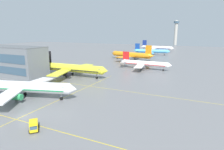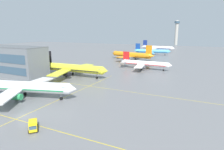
{
  "view_description": "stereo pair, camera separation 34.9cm",
  "coord_description": "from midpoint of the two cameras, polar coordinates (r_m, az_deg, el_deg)",
  "views": [
    {
      "loc": [
        44.19,
        -34.54,
        22.97
      ],
      "look_at": [
        5.86,
        44.5,
        3.38
      ],
      "focal_mm": 31.59,
      "sensor_mm": 36.0,
      "label": 1
    },
    {
      "loc": [
        44.5,
        -34.38,
        22.97
      ],
      "look_at": [
        5.86,
        44.5,
        3.38
      ],
      "focal_mm": 31.59,
      "sensor_mm": 36.0,
      "label": 2
    }
  ],
  "objects": [
    {
      "name": "airliner_front_gate",
      "position": [
        75.15,
        -24.08,
        -3.14
      ],
      "size": [
        37.41,
        31.93,
        11.85
      ],
      "color": "white",
      "rests_on": "ground"
    },
    {
      "name": "airliner_distant_taxiway",
      "position": [
        235.74,
        12.96,
        7.71
      ],
      "size": [
        40.25,
        34.38,
        12.52
      ],
      "color": "white",
      "rests_on": "ground"
    },
    {
      "name": "ground_plane",
      "position": [
        60.68,
        -24.45,
        -10.87
      ],
      "size": [
        600.0,
        600.0,
        0.0
      ],
      "primitive_type": "plane",
      "color": "slate"
    },
    {
      "name": "service_truck_red_van",
      "position": [
        51.53,
        -21.71,
        -13.4
      ],
      "size": [
        4.25,
        4.16,
        2.1
      ],
      "color": "yellow",
      "rests_on": "ground"
    },
    {
      "name": "airliner_second_row",
      "position": [
        103.81,
        -11.44,
        1.96
      ],
      "size": [
        40.49,
        34.9,
        12.59
      ],
      "color": "yellow",
      "rests_on": "ground"
    },
    {
      "name": "control_tower",
      "position": [
        352.76,
        18.23,
        12.05
      ],
      "size": [
        8.82,
        8.82,
        40.88
      ],
      "color": "#ADA89E",
      "rests_on": "ground"
    },
    {
      "name": "airliner_far_left_stand",
      "position": [
        160.82,
        5.8,
        5.84
      ],
      "size": [
        40.04,
        34.06,
        12.57
      ],
      "color": "orange",
      "rests_on": "ground"
    },
    {
      "name": "airliner_far_right_stand",
      "position": [
        198.04,
        11.46,
        6.77
      ],
      "size": [
        35.56,
        30.21,
        11.13
      ],
      "color": "#5BB7E5",
      "rests_on": "ground"
    },
    {
      "name": "taxiway_markings",
      "position": [
        71.09,
        -14.41,
        -6.69
      ],
      "size": [
        126.07,
        79.8,
        0.01
      ],
      "color": "yellow",
      "rests_on": "ground"
    },
    {
      "name": "airliner_third_row",
      "position": [
        122.87,
        9.52,
        3.28
      ],
      "size": [
        32.99,
        28.44,
        10.26
      ],
      "color": "white",
      "rests_on": "ground"
    }
  ]
}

